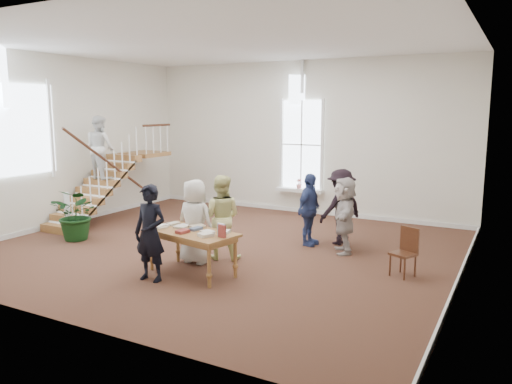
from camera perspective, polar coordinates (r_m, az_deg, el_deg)
The scene contains 12 objects.
ground at distance 11.36m, azimuth -3.83°, elevation -6.37°, with size 10.00×10.00×0.00m, color #46271B.
room_shell at distance 15.08m, azimuth 5.06°, elevation -0.87°, with size 10.49×10.00×10.00m.
staircase at distance 14.34m, azimuth -17.14°, elevation 3.14°, with size 1.10×4.10×2.92m.
library_table at distance 9.50m, azimuth -7.39°, elevation -4.95°, with size 1.91×1.21×0.89m.
police_officer at distance 9.23m, azimuth -12.00°, elevation -4.61°, with size 0.65×0.42×1.77m, color black.
elderly_woman at distance 10.14m, azimuth -6.99°, elevation -3.37°, with size 0.84×0.54×1.71m, color silver.
person_yellow at distance 10.37m, azimuth -4.04°, elevation -2.89°, with size 0.86×0.67×1.76m, color #E1DE8C.
woman_cluster_a at distance 11.43m, azimuth 6.09°, elevation -2.01°, with size 0.97×0.41×1.66m, color navy.
woman_cluster_b at distance 11.64m, azimuth 9.67°, elevation -1.68°, with size 1.13×0.65×1.75m, color black.
woman_cluster_c at distance 10.95m, azimuth 10.06°, elevation -2.62°, with size 1.54×0.49×1.66m, color #B7ABA4.
floor_plant at distance 12.59m, azimuth -19.74°, elevation -2.43°, with size 1.12×0.97×1.24m, color #103412.
side_chair at distance 9.79m, azimuth 16.75°, elevation -6.28°, with size 0.53×0.53×0.92m.
Camera 1 is at (5.84, -9.24, 3.10)m, focal length 35.00 mm.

